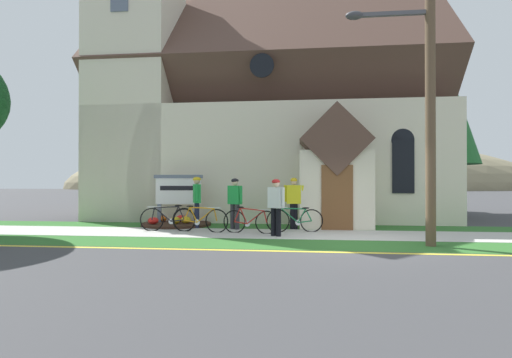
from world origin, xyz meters
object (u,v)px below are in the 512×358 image
at_px(bicycle_yellow, 200,220).
at_px(cyclist_in_white_jersey, 235,199).
at_px(bicycle_red, 295,220).
at_px(church_sign, 178,192).
at_px(cyclist_in_green_jersey, 294,199).
at_px(utility_pole, 426,61).
at_px(bicycle_green, 250,221).
at_px(roadside_conifer, 437,99).
at_px(cyclist_in_blue_jersey, 276,203).
at_px(cyclist_in_yellow_jersey, 197,198).
at_px(bicycle_silver, 168,219).

height_order(bicycle_yellow, cyclist_in_white_jersey, cyclist_in_white_jersey).
bearing_deg(bicycle_red, church_sign, 159.34).
distance_m(bicycle_red, cyclist_in_green_jersey, 0.97).
relative_size(cyclist_in_white_jersey, utility_pole, 0.21).
distance_m(bicycle_green, cyclist_in_white_jersey, 1.27).
height_order(bicycle_green, roadside_conifer, roadside_conifer).
xyz_separation_m(cyclist_in_blue_jersey, roadside_conifer, (6.75, 7.22, 4.29)).
xyz_separation_m(cyclist_in_green_jersey, utility_pole, (3.25, -3.08, 3.49)).
relative_size(bicycle_red, cyclist_in_yellow_jersey, 1.02).
distance_m(bicycle_green, bicycle_red, 1.42).
bearing_deg(cyclist_in_yellow_jersey, cyclist_in_green_jersey, 1.30).
bearing_deg(cyclist_in_yellow_jersey, cyclist_in_white_jersey, -8.43).
relative_size(bicycle_silver, bicycle_red, 1.01).
bearing_deg(bicycle_green, cyclist_in_yellow_jersey, 150.11).
bearing_deg(cyclist_in_white_jersey, bicycle_yellow, -140.53).
bearing_deg(bicycle_green, bicycle_silver, 174.53).
height_order(bicycle_yellow, cyclist_in_green_jersey, cyclist_in_green_jersey).
xyz_separation_m(bicycle_green, roadside_conifer, (7.57, 6.63, 4.88)).
height_order(bicycle_red, cyclist_in_white_jersey, cyclist_in_white_jersey).
xyz_separation_m(bicycle_green, bicycle_red, (1.35, 0.45, 0.01)).
xyz_separation_m(church_sign, bicycle_yellow, (1.30, -1.91, -0.81)).
bearing_deg(bicycle_silver, bicycle_green, -5.47).
bearing_deg(bicycle_silver, bicycle_yellow, -6.48).
xyz_separation_m(cyclist_in_blue_jersey, utility_pole, (3.73, -1.29, 3.53)).
relative_size(cyclist_in_white_jersey, roadside_conifer, 0.20).
bearing_deg(cyclist_in_blue_jersey, church_sign, 144.48).
bearing_deg(bicycle_green, cyclist_in_white_jersey, 123.96).
relative_size(cyclist_in_green_jersey, cyclist_in_white_jersey, 1.01).
relative_size(bicycle_green, utility_pole, 0.21).
distance_m(bicycle_silver, bicycle_red, 3.99).
bearing_deg(bicycle_red, bicycle_green, -161.47).
relative_size(bicycle_red, cyclist_in_white_jersey, 1.05).
height_order(church_sign, cyclist_in_yellow_jersey, church_sign).
xyz_separation_m(bicycle_green, bicycle_silver, (-2.64, 0.25, 0.02)).
distance_m(bicycle_green, cyclist_in_blue_jersey, 1.17).
relative_size(bicycle_green, roadside_conifer, 0.21).
relative_size(church_sign, cyclist_in_yellow_jersey, 1.05).
relative_size(church_sign, bicycle_yellow, 1.00).
xyz_separation_m(bicycle_yellow, bicycle_silver, (-1.06, 0.12, 0.00)).
bearing_deg(bicycle_green, utility_pole, -22.56).
xyz_separation_m(church_sign, utility_pole, (7.43, -3.93, 3.29)).
bearing_deg(cyclist_in_green_jersey, bicycle_green, -137.29).
height_order(bicycle_green, cyclist_in_white_jersey, cyclist_in_white_jersey).
distance_m(bicycle_red, utility_pole, 5.71).
xyz_separation_m(cyclist_in_yellow_jersey, utility_pole, (6.49, -3.01, 3.47)).
bearing_deg(cyclist_in_green_jersey, utility_pole, -43.46).
xyz_separation_m(bicycle_green, cyclist_in_yellow_jersey, (-1.95, 1.12, 0.65)).
distance_m(bicycle_red, cyclist_in_white_jersey, 2.11).
relative_size(bicycle_silver, cyclist_in_yellow_jersey, 1.02).
bearing_deg(bicycle_yellow, roadside_conifer, 35.37).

